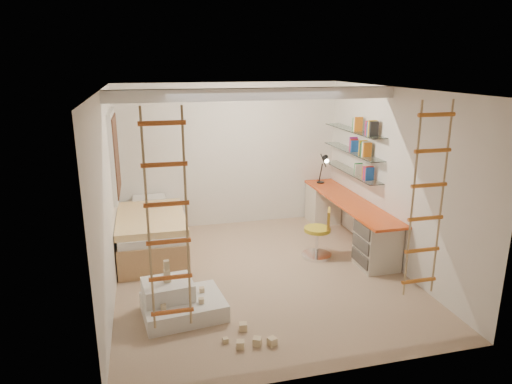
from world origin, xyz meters
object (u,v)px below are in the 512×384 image
object	(u,v)px
desk	(347,219)
play_platform	(179,302)
bed	(152,232)
swivel_chair	(318,240)

from	to	relation	value
desk	play_platform	distance (m)	3.38
desk	bed	xyz separation A→B (m)	(-3.20, 0.36, -0.07)
desk	swivel_chair	bearing A→B (deg)	-145.47
desk	swivel_chair	xyz separation A→B (m)	(-0.70, -0.48, -0.11)
swivel_chair	desk	bearing A→B (deg)	34.53
play_platform	desk	bearing A→B (deg)	29.34
bed	play_platform	size ratio (longest dim) A/B	1.95
swivel_chair	play_platform	xyz separation A→B (m)	(-2.24, -1.17, -0.13)
bed	desk	bearing A→B (deg)	-6.49
desk	play_platform	bearing A→B (deg)	-150.66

